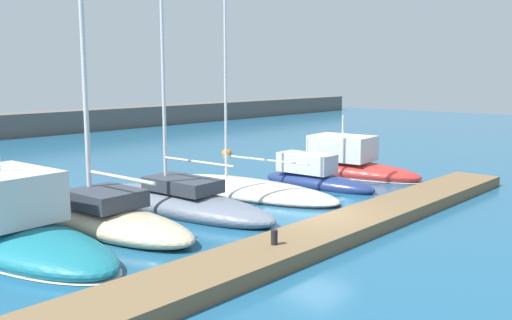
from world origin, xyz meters
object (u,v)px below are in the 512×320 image
(motorboat_teal_nearest, at_px, (7,228))
(motorboat_navy_fifth, at_px, (314,177))
(sailboat_slate_third, at_px, (179,200))
(sailboat_ivory_fourth, at_px, (245,189))
(dock_bollard, at_px, (274,237))
(motorboat_red_sixth, at_px, (345,164))
(sailboat_sand_second, at_px, (105,215))
(mooring_buoy_orange, at_px, (227,154))

(motorboat_teal_nearest, distance_m, motorboat_navy_fifth, 14.25)
(motorboat_teal_nearest, bearing_deg, sailboat_slate_third, -97.38)
(sailboat_ivory_fourth, xyz_separation_m, dock_bollard, (-6.22, -6.96, 0.50))
(motorboat_navy_fifth, bearing_deg, motorboat_red_sixth, -82.14)
(sailboat_ivory_fourth, bearing_deg, motorboat_red_sixth, -101.04)
(sailboat_sand_second, distance_m, sailboat_slate_third, 3.50)
(motorboat_teal_nearest, relative_size, mooring_buoy_orange, 15.30)
(sailboat_sand_second, height_order, motorboat_red_sixth, sailboat_sand_second)
(sailboat_sand_second, distance_m, sailboat_ivory_fourth, 7.62)
(sailboat_ivory_fourth, distance_m, dock_bollard, 9.34)
(sailboat_ivory_fourth, height_order, motorboat_red_sixth, sailboat_ivory_fourth)
(dock_bollard, bearing_deg, sailboat_sand_second, 101.92)
(sailboat_sand_second, height_order, sailboat_slate_third, sailboat_slate_third)
(motorboat_navy_fifth, bearing_deg, sailboat_slate_third, 78.71)
(sailboat_slate_third, xyz_separation_m, motorboat_red_sixth, (11.19, -0.46, 0.16))
(motorboat_teal_nearest, xyz_separation_m, sailboat_sand_second, (3.17, -0.61, -0.08))
(mooring_buoy_orange, xyz_separation_m, dock_bollard, (-14.56, -16.40, 0.68))
(motorboat_teal_nearest, height_order, sailboat_slate_third, sailboat_slate_third)
(motorboat_navy_fifth, bearing_deg, dock_bollard, 117.45)
(sailboat_slate_third, bearing_deg, motorboat_teal_nearest, 82.95)
(motorboat_teal_nearest, distance_m, sailboat_slate_third, 6.68)
(sailboat_sand_second, bearing_deg, dock_bollard, -170.27)
(sailboat_ivory_fourth, bearing_deg, dock_bollard, 132.88)
(motorboat_teal_nearest, relative_size, sailboat_ivory_fourth, 0.70)
(sailboat_slate_third, bearing_deg, sailboat_ivory_fourth, -89.71)
(sailboat_ivory_fourth, height_order, dock_bollard, sailboat_ivory_fourth)
(sailboat_slate_third, distance_m, dock_bollard, 7.04)
(motorboat_navy_fifth, xyz_separation_m, mooring_buoy_orange, (4.95, 10.84, -0.45))
(motorboat_teal_nearest, height_order, dock_bollard, motorboat_teal_nearest)
(sailboat_ivory_fourth, distance_m, motorboat_navy_fifth, 3.67)
(sailboat_slate_third, relative_size, motorboat_red_sixth, 2.07)
(mooring_buoy_orange, bearing_deg, motorboat_navy_fifth, -114.56)
(motorboat_teal_nearest, relative_size, motorboat_navy_fifth, 1.70)
(mooring_buoy_orange, bearing_deg, sailboat_sand_second, -148.29)
(dock_bollard, bearing_deg, sailboat_ivory_fourth, 48.19)
(mooring_buoy_orange, bearing_deg, sailboat_slate_third, -142.10)
(mooring_buoy_orange, distance_m, dock_bollard, 21.94)
(sailboat_slate_third, bearing_deg, sailboat_sand_second, 89.39)
(sailboat_ivory_fourth, bearing_deg, mooring_buoy_orange, -46.75)
(motorboat_teal_nearest, xyz_separation_m, mooring_buoy_orange, (19.12, 9.24, -0.56))
(motorboat_red_sixth, xyz_separation_m, mooring_buoy_orange, (1.26, 10.16, -0.56))
(sailboat_sand_second, height_order, mooring_buoy_orange, sailboat_sand_second)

